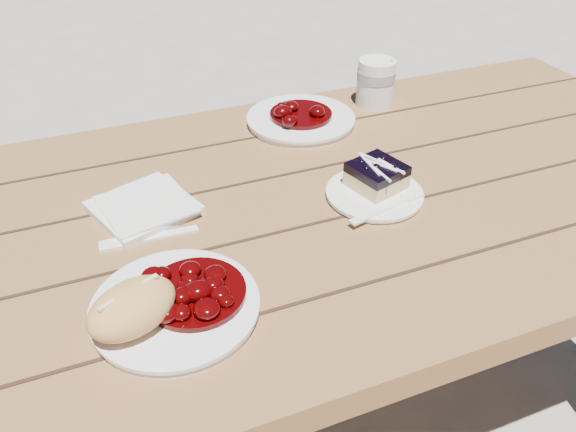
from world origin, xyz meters
name	(u,v)px	position (x,y,z in m)	size (l,w,h in m)	color
picnic_table	(232,284)	(0.00, 0.00, 0.59)	(2.00, 1.55, 0.75)	brown
main_plate	(176,308)	(-0.13, -0.19, 0.76)	(0.22, 0.22, 0.02)	white
goulash_stew	(194,284)	(-0.10, -0.19, 0.79)	(0.14, 0.14, 0.04)	#3F0202
bread_roll	(132,308)	(-0.18, -0.21, 0.80)	(0.12, 0.08, 0.06)	#E4A557
dessert_plate	(374,194)	(0.26, -0.05, 0.76)	(0.17, 0.17, 0.01)	white
blueberry_cake	(377,175)	(0.27, -0.03, 0.78)	(0.10, 0.10, 0.05)	#E4C37C
fork_dessert	(380,210)	(0.24, -0.10, 0.76)	(0.03, 0.16, 0.01)	white
coffee_cup	(376,83)	(0.44, 0.29, 0.80)	(0.08, 0.08, 0.10)	white
napkin_stack	(143,208)	(-0.13, 0.06, 0.76)	(0.15, 0.15, 0.01)	white
fork_table	(159,235)	(-0.12, -0.02, 0.75)	(0.03, 0.16, 0.01)	white
second_plate	(301,120)	(0.25, 0.27, 0.76)	(0.23, 0.23, 0.02)	white
second_stew	(301,108)	(0.25, 0.27, 0.79)	(0.13, 0.13, 0.04)	#3F0202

